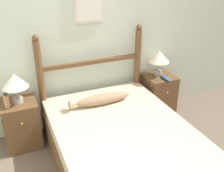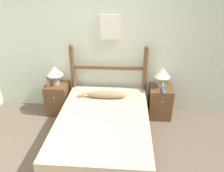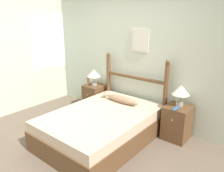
# 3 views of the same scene
# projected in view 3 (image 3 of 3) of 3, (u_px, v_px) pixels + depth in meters

# --- Properties ---
(ground_plane) EXTENTS (16.00, 16.00, 0.00)m
(ground_plane) POSITION_uv_depth(u_px,v_px,m) (69.00, 152.00, 3.42)
(ground_plane) COLOR brown
(wall_back) EXTENTS (6.40, 0.08, 2.55)m
(wall_back) POSITION_uv_depth(u_px,v_px,m) (133.00, 57.00, 4.32)
(wall_back) COLOR beige
(wall_back) RESTS_ON ground_plane
(bed) EXTENTS (1.41, 2.01, 0.50)m
(bed) POSITION_uv_depth(u_px,v_px,m) (102.00, 126.00, 3.71)
(bed) COLOR brown
(bed) RESTS_ON ground_plane
(headboard) EXTENTS (1.41, 0.09, 1.33)m
(headboard) POSITION_uv_depth(u_px,v_px,m) (134.00, 87.00, 4.29)
(headboard) COLOR brown
(headboard) RESTS_ON ground_plane
(nightstand_left) EXTENTS (0.41, 0.45, 0.59)m
(nightstand_left) POSITION_uv_depth(u_px,v_px,m) (95.00, 98.00, 4.90)
(nightstand_left) COLOR brown
(nightstand_left) RESTS_ON ground_plane
(nightstand_right) EXTENTS (0.41, 0.45, 0.59)m
(nightstand_right) POSITION_uv_depth(u_px,v_px,m) (177.00, 122.00, 3.74)
(nightstand_right) COLOR brown
(nightstand_right) RESTS_ON ground_plane
(table_lamp_left) EXTENTS (0.29, 0.29, 0.36)m
(table_lamp_left) POSITION_uv_depth(u_px,v_px,m) (94.00, 74.00, 4.72)
(table_lamp_left) COLOR gray
(table_lamp_left) RESTS_ON nightstand_left
(table_lamp_right) EXTENTS (0.29, 0.29, 0.36)m
(table_lamp_right) POSITION_uv_depth(u_px,v_px,m) (181.00, 91.00, 3.61)
(table_lamp_right) COLOR gray
(table_lamp_right) RESTS_ON nightstand_right
(bottle) EXTENTS (0.06, 0.06, 0.19)m
(bottle) POSITION_uv_depth(u_px,v_px,m) (88.00, 81.00, 4.79)
(bottle) COLOR tan
(bottle) RESTS_ON nightstand_left
(model_boat) EXTENTS (0.07, 0.24, 0.18)m
(model_boat) POSITION_uv_depth(u_px,v_px,m) (176.00, 108.00, 3.53)
(model_boat) COLOR #335684
(model_boat) RESTS_ON nightstand_right
(fish_pillow) EXTENTS (0.77, 0.14, 0.13)m
(fish_pillow) POSITION_uv_depth(u_px,v_px,m) (121.00, 99.00, 4.05)
(fish_pillow) COLOR #997A5B
(fish_pillow) RESTS_ON bed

